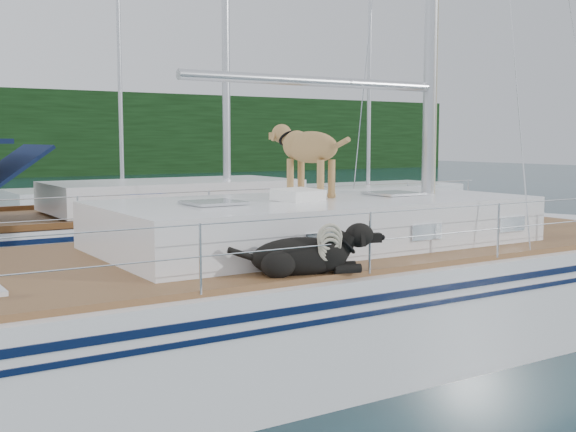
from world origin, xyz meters
TOP-DOWN VIEW (x-y plane):
  - ground at (0.00, 0.00)m, footprint 120.00×120.00m
  - main_sailboat at (0.10, -0.00)m, footprint 12.00×3.83m
  - neighbor_sailboat at (0.44, 6.07)m, footprint 11.00×3.50m
  - bg_boat_center at (4.00, 16.00)m, footprint 7.20×3.00m
  - bg_boat_east at (12.00, 13.00)m, footprint 6.40×3.00m

SIDE VIEW (x-z plane):
  - ground at x=0.00m, z-range 0.00..0.00m
  - bg_boat_center at x=4.00m, z-range -5.37..6.28m
  - bg_boat_east at x=12.00m, z-range -5.37..6.28m
  - neighbor_sailboat at x=0.44m, z-range -6.02..7.28m
  - main_sailboat at x=0.10m, z-range -6.33..7.68m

